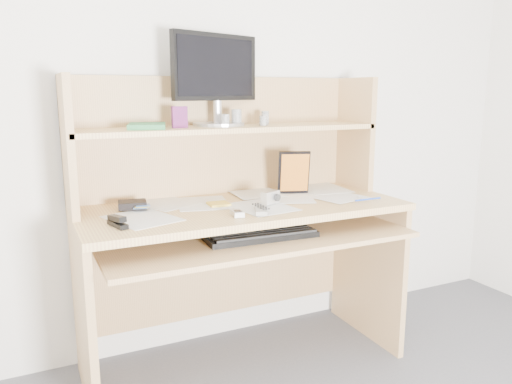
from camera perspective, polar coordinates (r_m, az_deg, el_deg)
name	(u,v)px	position (r m, az deg, el deg)	size (l,w,h in m)	color
back_wall	(215,88)	(2.41, -4.70, 11.79)	(3.60, 0.04, 2.50)	silver
desk	(236,213)	(2.25, -2.31, -2.44)	(1.40, 0.70, 1.30)	#DAB96F
paper_clutter	(243,204)	(2.16, -1.49, -1.40)	(1.32, 0.54, 0.01)	silver
keyboard	(261,234)	(2.03, 0.52, -4.85)	(0.46, 0.19, 0.03)	black
tv_remote	(261,209)	(2.02, 0.54, -1.97)	(0.05, 0.16, 0.02)	gray
flip_phone	(237,212)	(1.97, -2.17, -2.32)	(0.04, 0.08, 0.02)	#ACACAF
stapler	(117,221)	(1.87, -15.56, -3.17)	(0.03, 0.12, 0.04)	black
wallet	(132,205)	(2.14, -13.96, -1.40)	(0.11, 0.09, 0.03)	black
sticky_note_pad	(219,204)	(2.16, -4.30, -1.39)	(0.09, 0.09, 0.01)	#F4EF40
digital_camera	(270,197)	(2.15, 1.66, -0.62)	(0.09, 0.03, 0.05)	silver
game_case	(294,173)	(2.35, 4.34, 2.24)	(0.15, 0.02, 0.21)	black
blue_pen	(368,199)	(2.28, 12.68, -0.81)	(0.01, 0.01, 0.14)	#183DB4
card_box	(180,117)	(2.15, -8.73, 8.45)	(0.07, 0.02, 0.09)	maroon
shelf_book	(147,126)	(2.14, -12.35, 7.38)	(0.15, 0.21, 0.02)	#317B4F
chip_stack_a	(225,120)	(2.21, -3.57, 8.16)	(0.04, 0.04, 0.05)	black
chip_stack_b	(237,118)	(2.26, -2.24, 8.49)	(0.05, 0.05, 0.07)	white
chip_stack_c	(263,121)	(2.28, 0.85, 8.16)	(0.04, 0.04, 0.04)	black
chip_stack_d	(265,118)	(2.36, 1.06, 8.48)	(0.04, 0.04, 0.06)	white
monitor	(216,77)	(2.29, -4.58, 12.97)	(0.45, 0.24, 0.40)	silver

